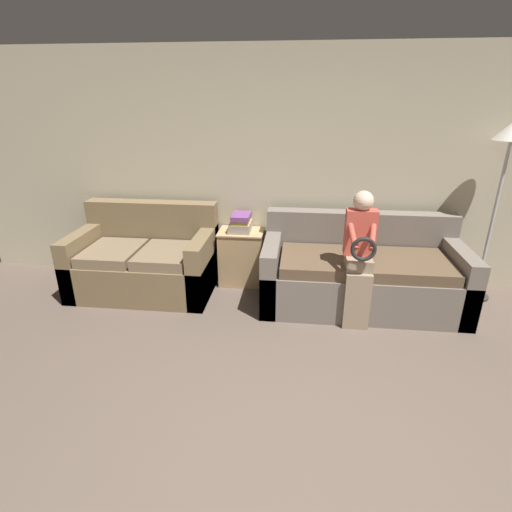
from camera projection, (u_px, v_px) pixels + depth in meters
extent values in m
cube|color=#BCB293|center=(308.00, 171.00, 4.39)|extent=(7.90, 0.06, 2.55)
cube|color=#70665B|center=(360.00, 284.00, 4.16)|extent=(2.02, 0.98, 0.44)
cube|color=#70665B|center=(359.00, 232.00, 4.35)|extent=(2.02, 0.20, 0.44)
cube|color=#70665B|center=(272.00, 270.00, 4.21)|extent=(0.16, 0.98, 0.67)
cube|color=#70665B|center=(455.00, 278.00, 4.02)|extent=(0.16, 0.98, 0.67)
cube|color=brown|center=(321.00, 261.00, 4.01)|extent=(0.80, 0.74, 0.11)
cube|color=brown|center=(408.00, 265.00, 3.92)|extent=(0.80, 0.74, 0.11)
cube|color=brown|center=(145.00, 273.00, 4.45)|extent=(1.50, 0.93, 0.42)
cube|color=brown|center=(153.00, 223.00, 4.61)|extent=(1.50, 0.20, 0.51)
cube|color=brown|center=(87.00, 260.00, 4.47)|extent=(0.16, 0.93, 0.67)
cube|color=brown|center=(204.00, 265.00, 4.33)|extent=(0.16, 0.93, 0.67)
cube|color=#7A664C|center=(113.00, 253.00, 4.29)|extent=(0.56, 0.69, 0.11)
cube|color=#7A664C|center=(166.00, 255.00, 4.23)|extent=(0.56, 0.69, 0.11)
cube|color=gray|center=(357.00, 301.00, 3.70)|extent=(0.24, 0.10, 0.55)
cube|color=gray|center=(358.00, 262.00, 3.70)|extent=(0.24, 0.28, 0.11)
cube|color=#C64C3D|center=(360.00, 232.00, 3.67)|extent=(0.28, 0.14, 0.43)
sphere|color=beige|center=(363.00, 201.00, 3.56)|extent=(0.18, 0.18, 0.18)
torus|color=black|center=(364.00, 249.00, 3.44)|extent=(0.22, 0.04, 0.22)
cylinder|color=#C64C3D|center=(352.00, 233.00, 3.54)|extent=(0.10, 0.31, 0.24)
cylinder|color=#C64C3D|center=(373.00, 234.00, 3.52)|extent=(0.10, 0.31, 0.24)
cube|color=tan|center=(241.00, 257.00, 4.60)|extent=(0.48, 0.37, 0.63)
cube|color=tan|center=(241.00, 232.00, 4.49)|extent=(0.50, 0.39, 0.02)
cube|color=gray|center=(240.00, 229.00, 4.47)|extent=(0.24, 0.28, 0.04)
cube|color=gray|center=(241.00, 225.00, 4.47)|extent=(0.23, 0.31, 0.06)
cube|color=gold|center=(241.00, 221.00, 4.43)|extent=(0.19, 0.27, 0.05)
cube|color=#7A4284|center=(241.00, 216.00, 4.42)|extent=(0.20, 0.30, 0.05)
cylinder|color=#2D2B28|center=(475.00, 296.00, 4.36)|extent=(0.26, 0.26, 0.02)
cylinder|color=#B7B7BC|center=(492.00, 223.00, 4.06)|extent=(0.03, 0.03, 1.63)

